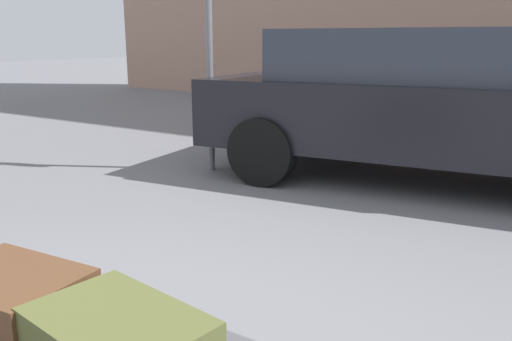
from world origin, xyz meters
The scene contains 3 objects.
suitcase_brown_rear_left centered at (-0.23, -0.01, 0.44)m, with size 0.51×0.37×0.20m, color #51331E.
parked_car centered at (0.07, 4.13, 0.76)m, with size 4.49×2.33×1.42m.
no_parking_sign centered at (-1.95, 3.33, 1.49)m, with size 0.50×0.10×2.41m.
Camera 1 is at (1.41, -0.96, 1.33)m, focal length 37.35 mm.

